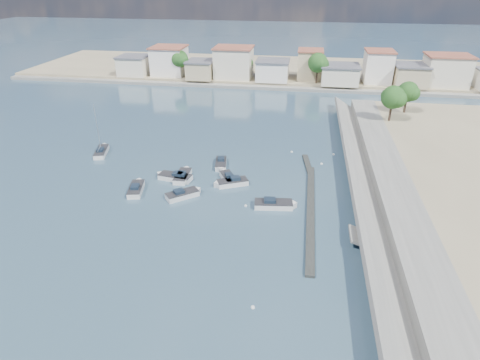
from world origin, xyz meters
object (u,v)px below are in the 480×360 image
(motorboat_e, at_px, (183,176))
(motorboat_d, at_px, (231,183))
(motorboat_a, at_px, (136,189))
(sailboat, at_px, (102,151))
(motorboat_h, at_px, (276,205))
(motorboat_b, at_px, (184,194))
(motorboat_c, at_px, (174,177))
(motorboat_f, at_px, (228,177))
(motorboat_g, at_px, (221,164))

(motorboat_e, bearing_deg, motorboat_d, -8.52)
(motorboat_a, relative_size, sailboat, 0.57)
(motorboat_a, bearing_deg, sailboat, 133.34)
(motorboat_h, bearing_deg, motorboat_b, 176.80)
(motorboat_a, height_order, motorboat_h, same)
(motorboat_d, bearing_deg, motorboat_c, 177.12)
(motorboat_d, distance_m, motorboat_e, 7.67)
(motorboat_b, relative_size, sailboat, 0.51)
(motorboat_d, height_order, motorboat_e, same)
(motorboat_d, relative_size, motorboat_h, 0.86)
(motorboat_c, height_order, motorboat_d, same)
(motorboat_f, xyz_separation_m, motorboat_g, (-1.97, 4.36, 0.00))
(motorboat_c, bearing_deg, motorboat_e, 28.96)
(motorboat_a, height_order, motorboat_e, same)
(motorboat_g, bearing_deg, motorboat_d, -65.71)
(motorboat_g, distance_m, sailboat, 21.47)
(motorboat_b, bearing_deg, motorboat_h, -3.20)
(motorboat_b, xyz_separation_m, motorboat_d, (5.82, 4.44, -0.00))
(motorboat_h, relative_size, sailboat, 0.64)
(motorboat_g, distance_m, motorboat_h, 14.83)
(motorboat_b, bearing_deg, motorboat_f, 50.34)
(motorboat_b, xyz_separation_m, motorboat_c, (-3.02, 4.89, 0.00))
(motorboat_b, xyz_separation_m, motorboat_g, (3.10, 10.48, 0.00))
(motorboat_a, distance_m, motorboat_g, 14.29)
(motorboat_a, bearing_deg, motorboat_d, 16.60)
(motorboat_a, relative_size, motorboat_f, 1.19)
(motorboat_d, bearing_deg, motorboat_g, 114.29)
(motorboat_c, height_order, motorboat_f, same)
(motorboat_f, relative_size, sailboat, 0.48)
(motorboat_e, xyz_separation_m, motorboat_g, (4.87, 4.90, 0.00))
(motorboat_d, xyz_separation_m, motorboat_g, (-2.72, 6.03, 0.00))
(motorboat_b, xyz_separation_m, motorboat_h, (12.82, -0.72, 0.00))
(motorboat_b, relative_size, motorboat_e, 0.89)
(motorboat_g, bearing_deg, motorboat_f, -65.69)
(motorboat_g, bearing_deg, motorboat_h, -49.01)
(motorboat_b, distance_m, motorboat_d, 7.32)
(motorboat_a, height_order, motorboat_b, same)
(motorboat_c, distance_m, motorboat_d, 8.85)
(motorboat_g, bearing_deg, motorboat_e, -134.83)
(motorboat_f, bearing_deg, motorboat_d, -65.75)
(motorboat_c, distance_m, motorboat_f, 8.18)
(motorboat_c, relative_size, sailboat, 0.63)
(motorboat_h, height_order, sailboat, sailboat)
(motorboat_c, bearing_deg, motorboat_b, -58.28)
(motorboat_b, distance_m, sailboat, 22.06)
(motorboat_b, bearing_deg, motorboat_e, 107.62)
(motorboat_f, xyz_separation_m, motorboat_h, (7.76, -6.83, 0.00))
(motorboat_a, relative_size, motorboat_c, 0.91)
(motorboat_h, bearing_deg, sailboat, 157.26)
(motorboat_d, distance_m, motorboat_f, 1.83)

